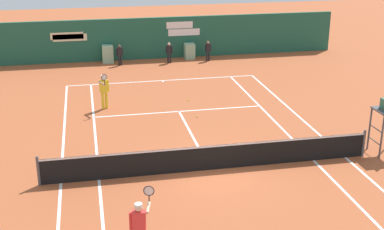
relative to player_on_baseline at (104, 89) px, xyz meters
The scene contains 10 objects.
ground_plane 7.80m from the player_on_baseline, 63.77° to the right, with size 80.00×80.00×0.01m.
tennis_net 8.27m from the player_on_baseline, 65.53° to the right, with size 12.10×0.10×1.07m.
sponsor_back_wall 10.05m from the player_on_baseline, 70.28° to the left, with size 25.00×1.02×2.68m.
player_on_baseline is the anchor object (origin of this frame).
player_near_side 12.21m from the player_on_baseline, 88.33° to the right, with size 0.74×0.66×1.82m.
ball_kid_left_post 10.67m from the player_on_baseline, 49.19° to the left, with size 0.43×0.19×1.30m.
ball_kid_right_post 9.22m from the player_on_baseline, 61.17° to the left, with size 0.43×0.22×1.32m.
ball_kid_centre_post 8.18m from the player_on_baseline, 80.71° to the left, with size 0.43×0.22×1.31m.
tennis_ball_mid_court 4.28m from the player_on_baseline, ahead, with size 0.07×0.07×0.07m, color #CCE033.
tennis_ball_by_sideline 4.67m from the player_on_baseline, 26.44° to the right, with size 0.07×0.07×0.07m, color #CCE033.
Camera 1 is at (-4.13, -16.87, 8.47)m, focal length 49.51 mm.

